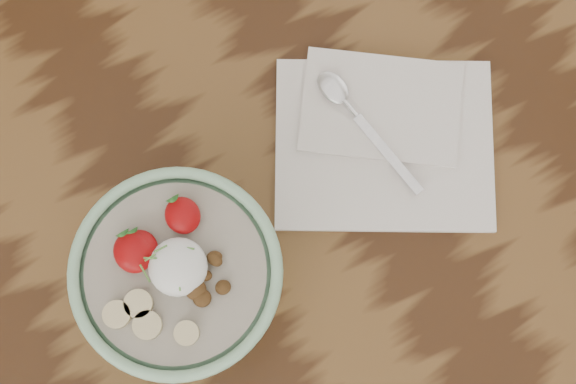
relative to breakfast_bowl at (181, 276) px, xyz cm
name	(u,v)px	position (x,y,z in cm)	size (l,w,h in cm)	color
table	(235,323)	(1.51, -5.63, -15.97)	(160.00, 90.00, 75.00)	#361E0D
breakfast_bowl	(181,276)	(0.00, 0.00, 0.00)	(19.69, 19.69, 13.13)	#93C69D
napkin	(383,137)	(25.45, 2.68, -6.08)	(29.48, 28.00, 1.42)	white
spoon	(347,104)	(23.73, 7.50, -4.89)	(4.03, 16.63, 0.87)	silver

